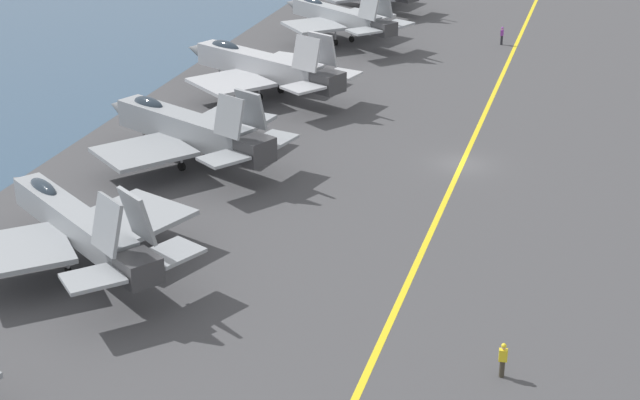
% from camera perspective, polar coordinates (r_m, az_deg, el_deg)
% --- Properties ---
extents(ground_plane, '(2000.00, 2000.00, 0.00)m').
position_cam_1_polar(ground_plane, '(68.74, 8.24, 1.79)').
color(ground_plane, '#334C66').
extents(carrier_deck, '(176.49, 55.71, 0.40)m').
position_cam_1_polar(carrier_deck, '(68.67, 8.25, 1.95)').
color(carrier_deck, '#424244').
rests_on(carrier_deck, ground).
extents(deck_stripe_centerline, '(158.84, 0.36, 0.01)m').
position_cam_1_polar(deck_stripe_centerline, '(68.60, 8.26, 2.11)').
color(deck_stripe_centerline, yellow).
rests_on(deck_stripe_centerline, carrier_deck).
extents(parked_jet_third, '(13.29, 15.40, 6.06)m').
position_cam_1_polar(parked_jet_third, '(54.30, -13.95, -1.39)').
color(parked_jet_third, gray).
rests_on(parked_jet_third, carrier_deck).
extents(parked_jet_fourth, '(14.04, 15.80, 6.07)m').
position_cam_1_polar(parked_jet_fourth, '(67.94, -7.83, 4.15)').
color(parked_jet_fourth, gray).
rests_on(parked_jet_fourth, carrier_deck).
extents(parked_jet_fifth, '(13.71, 17.26, 6.07)m').
position_cam_1_polar(parked_jet_fifth, '(82.43, -3.45, 7.80)').
color(parked_jet_fifth, '#A8AAAF').
rests_on(parked_jet_fifth, carrier_deck).
extents(parked_jet_sixth, '(12.84, 15.43, 6.47)m').
position_cam_1_polar(parked_jet_sixth, '(99.15, 1.11, 10.65)').
color(parked_jet_sixth, '#93999E').
rests_on(parked_jet_sixth, carrier_deck).
extents(crew_purple_vest, '(0.40, 0.29, 1.80)m').
position_cam_1_polar(crew_purple_vest, '(100.24, 10.54, 9.42)').
color(crew_purple_vest, '#232328').
rests_on(crew_purple_vest, carrier_deck).
extents(crew_yellow_vest, '(0.30, 0.41, 1.73)m').
position_cam_1_polar(crew_yellow_vest, '(44.84, 10.59, -9.05)').
color(crew_yellow_vest, '#383328').
rests_on(crew_yellow_vest, carrier_deck).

